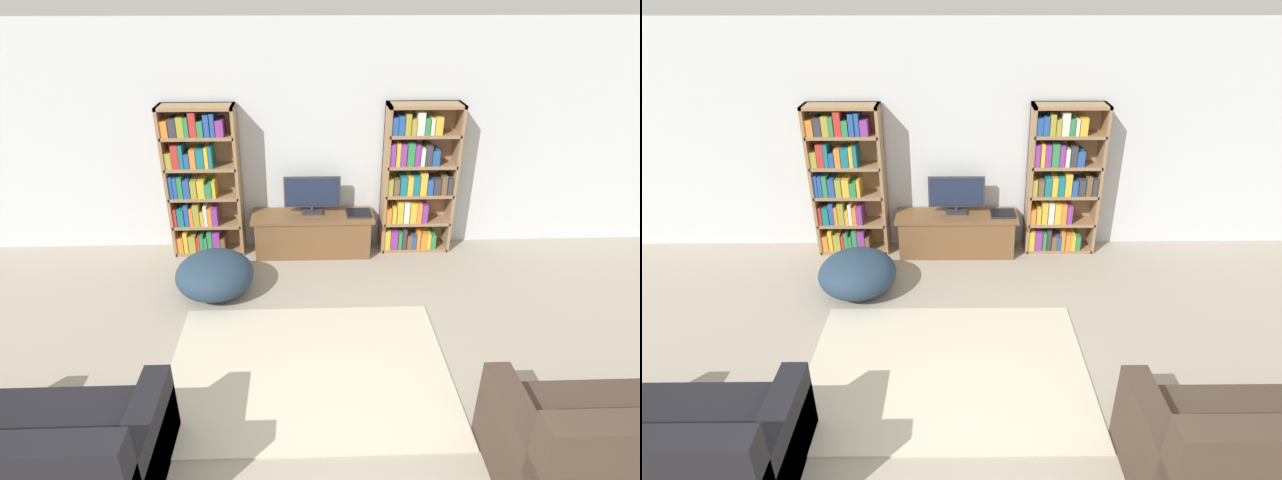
{
  "view_description": "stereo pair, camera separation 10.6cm",
  "coord_description": "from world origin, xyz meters",
  "views": [
    {
      "loc": [
        -0.17,
        -1.33,
        2.93
      ],
      "look_at": [
        -0.02,
        2.92,
        0.7
      ],
      "focal_mm": 28.0,
      "sensor_mm": 36.0,
      "label": 1
    },
    {
      "loc": [
        -0.06,
        -1.33,
        2.93
      ],
      "look_at": [
        -0.02,
        2.92,
        0.7
      ],
      "focal_mm": 28.0,
      "sensor_mm": 36.0,
      "label": 2
    }
  ],
  "objects": [
    {
      "name": "couch_right_sofa",
      "position": [
        1.84,
        0.73,
        0.31
      ],
      "size": [
        1.62,
        0.9,
        0.94
      ],
      "color": "#423328",
      "rests_on": "ground_plane"
    },
    {
      "name": "tv_stand",
      "position": [
        -0.08,
        3.95,
        0.25
      ],
      "size": [
        1.42,
        0.44,
        0.49
      ],
      "color": "brown",
      "rests_on": "ground_plane"
    },
    {
      "name": "beanbag_ottoman",
      "position": [
        -1.1,
        3.09,
        0.23
      ],
      "size": [
        0.8,
        0.8,
        0.45
      ],
      "primitive_type": "ellipsoid",
      "color": "#23384C",
      "rests_on": "ground_plane"
    },
    {
      "name": "bookshelf_right",
      "position": [
        1.12,
        4.05,
        0.86
      ],
      "size": [
        0.82,
        0.3,
        1.75
      ],
      "color": "#93704C",
      "rests_on": "ground_plane"
    },
    {
      "name": "area_rug",
      "position": [
        -0.15,
        1.89,
        0.01
      ],
      "size": [
        2.35,
        1.74,
        0.02
      ],
      "color": "beige",
      "rests_on": "ground_plane"
    },
    {
      "name": "couch_left_sectional",
      "position": [
        -1.88,
        0.81,
        0.28
      ],
      "size": [
        1.54,
        0.97,
        0.85
      ],
      "color": "black",
      "rests_on": "ground_plane"
    },
    {
      "name": "laptop",
      "position": [
        0.46,
        3.95,
        0.51
      ],
      "size": [
        0.29,
        0.25,
        0.03
      ],
      "color": "#28282D",
      "rests_on": "tv_stand"
    },
    {
      "name": "television",
      "position": [
        -0.08,
        4.01,
        0.73
      ],
      "size": [
        0.65,
        0.16,
        0.45
      ],
      "color": "#2D2D33",
      "rests_on": "tv_stand"
    },
    {
      "name": "bookshelf_left",
      "position": [
        -1.35,
        4.05,
        0.87
      ],
      "size": [
        0.82,
        0.3,
        1.75
      ],
      "color": "#93704C",
      "rests_on": "ground_plane"
    },
    {
      "name": "wall_back",
      "position": [
        0.0,
        4.23,
        1.3
      ],
      "size": [
        8.8,
        0.06,
        2.6
      ],
      "color": "silver",
      "rests_on": "ground_plane"
    }
  ]
}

